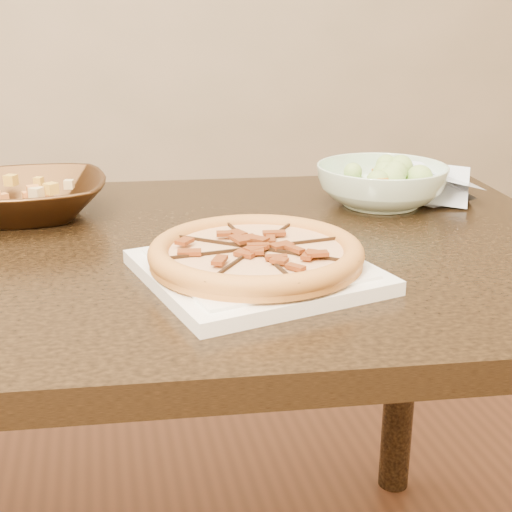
% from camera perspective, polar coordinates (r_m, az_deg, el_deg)
% --- Properties ---
extents(dining_table, '(1.34, 0.93, 0.75)m').
position_cam_1_polar(dining_table, '(1.09, -7.48, -4.78)').
color(dining_table, '#312111').
rests_on(dining_table, floor).
extents(plate, '(0.32, 0.32, 0.02)m').
position_cam_1_polar(plate, '(0.91, 0.00, -1.16)').
color(plate, white).
rests_on(plate, dining_table).
extents(pizza, '(0.27, 0.27, 0.03)m').
position_cam_1_polar(pizza, '(0.90, -0.00, 0.24)').
color(pizza, gold).
rests_on(pizza, plate).
extents(bronze_bowl, '(0.26, 0.26, 0.06)m').
position_cam_1_polar(bronze_bowl, '(1.23, -17.87, 4.41)').
color(bronze_bowl, '#432A15').
rests_on(bronze_bowl, dining_table).
extents(mixed_dish, '(0.11, 0.12, 0.03)m').
position_cam_1_polar(mixed_dish, '(1.22, -18.17, 6.48)').
color(mixed_dish, '#E1C084').
rests_on(mixed_dish, bronze_bowl).
extents(salad_bowl, '(0.29, 0.29, 0.07)m').
position_cam_1_polar(salad_bowl, '(1.26, 10.00, 5.59)').
color(salad_bowl, '#D3F7DE').
rests_on(salad_bowl, dining_table).
extents(salad, '(0.12, 0.10, 0.04)m').
position_cam_1_polar(salad, '(1.25, 10.14, 7.95)').
color(salad, '#8FB468').
rests_on(salad, salad_bowl).
extents(cling_film, '(0.18, 0.17, 0.05)m').
position_cam_1_polar(cling_film, '(1.32, 14.03, 5.46)').
color(cling_film, silver).
rests_on(cling_film, dining_table).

